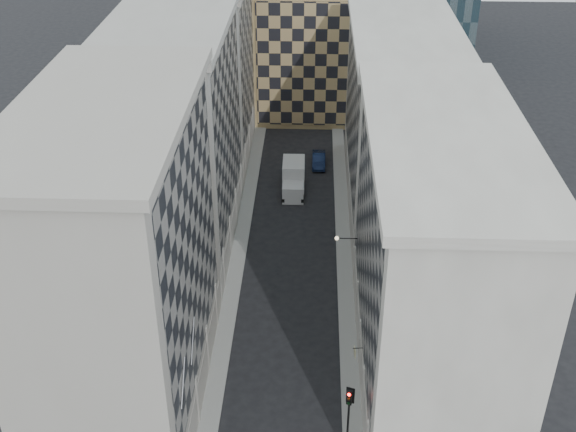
# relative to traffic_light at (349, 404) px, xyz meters

# --- Properties ---
(sidewalk_west) EXTENTS (1.50, 100.00, 0.15)m
(sidewalk_west) POSITION_rel_traffic_light_xyz_m (-10.06, 23.09, -3.51)
(sidewalk_west) COLOR gray
(sidewalk_west) RESTS_ON ground
(sidewalk_east) EXTENTS (1.50, 100.00, 0.15)m
(sidewalk_east) POSITION_rel_traffic_light_xyz_m (0.44, 23.09, -3.51)
(sidewalk_east) COLOR gray
(sidewalk_east) RESTS_ON ground
(bldg_left_a) EXTENTS (10.80, 22.80, 23.70)m
(bldg_left_a) POSITION_rel_traffic_light_xyz_m (-15.69, 4.09, 8.24)
(bldg_left_a) COLOR #9F9A8F
(bldg_left_a) RESTS_ON ground
(bldg_left_b) EXTENTS (10.80, 22.80, 22.70)m
(bldg_left_b) POSITION_rel_traffic_light_xyz_m (-15.69, 26.09, 7.74)
(bldg_left_b) COLOR #9C9990
(bldg_left_b) RESTS_ON ground
(bldg_left_c) EXTENTS (10.80, 22.80, 21.70)m
(bldg_left_c) POSITION_rel_traffic_light_xyz_m (-15.69, 48.09, 7.24)
(bldg_left_c) COLOR #9F9A8F
(bldg_left_c) RESTS_ON ground
(bldg_right_a) EXTENTS (10.80, 26.80, 20.70)m
(bldg_right_a) POSITION_rel_traffic_light_xyz_m (6.07, 8.09, 6.74)
(bldg_right_a) COLOR #AEA99F
(bldg_right_a) RESTS_ON ground
(bldg_right_b) EXTENTS (10.80, 28.80, 19.70)m
(bldg_right_b) POSITION_rel_traffic_light_xyz_m (6.08, 35.09, 6.26)
(bldg_right_b) COLOR #AEA99F
(bldg_right_b) RESTS_ON ground
(tan_block) EXTENTS (16.80, 14.80, 18.80)m
(tan_block) POSITION_rel_traffic_light_xyz_m (-2.81, 60.99, 5.85)
(tan_block) COLOR #9E7F54
(tan_block) RESTS_ON ground
(flagpoles_left) EXTENTS (0.10, 6.33, 2.33)m
(flagpoles_left) POSITION_rel_traffic_light_xyz_m (-10.71, -0.91, 4.42)
(flagpoles_left) COLOR gray
(flagpoles_left) RESTS_ON ground
(bracket_lamp) EXTENTS (1.98, 0.36, 0.36)m
(bracket_lamp) POSITION_rel_traffic_light_xyz_m (-0.43, 17.09, 2.62)
(bracket_lamp) COLOR black
(bracket_lamp) RESTS_ON ground
(traffic_light) EXTENTS (0.58, 0.58, 4.79)m
(traffic_light) POSITION_rel_traffic_light_xyz_m (0.00, 0.00, 0.00)
(traffic_light) COLOR black
(traffic_light) RESTS_ON sidewalk_east
(box_truck) EXTENTS (2.54, 6.14, 3.36)m
(box_truck) POSITION_rel_traffic_light_xyz_m (-5.01, 36.82, -2.12)
(box_truck) COLOR silver
(box_truck) RESTS_ON ground
(dark_car) EXTENTS (1.60, 4.53, 1.49)m
(dark_car) POSITION_rel_traffic_light_xyz_m (-2.12, 43.34, -2.84)
(dark_car) COLOR #101C3B
(dark_car) RESTS_ON ground
(shop_sign) EXTENTS (0.78, 0.69, 0.76)m
(shop_sign) POSITION_rel_traffic_light_xyz_m (0.61, 5.10, 0.25)
(shop_sign) COLOR black
(shop_sign) RESTS_ON ground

